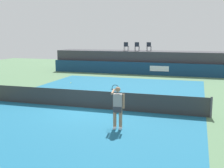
{
  "coord_description": "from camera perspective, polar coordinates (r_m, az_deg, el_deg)",
  "views": [
    {
      "loc": [
        5.55,
        -13.83,
        3.86
      ],
      "look_at": [
        0.73,
        2.0,
        1.0
      ],
      "focal_mm": 46.06,
      "sensor_mm": 36.0,
      "label": 1
    }
  ],
  "objects": [
    {
      "name": "ground_plane",
      "position": [
        18.13,
        -1.3,
        -2.48
      ],
      "size": [
        48.0,
        48.0,
        0.0
      ],
      "primitive_type": "plane",
      "color": "#4C704C"
    },
    {
      "name": "court_inner",
      "position": [
        15.39,
        -4.8,
        -4.74
      ],
      "size": [
        12.0,
        22.0,
        0.0
      ],
      "primitive_type": "cube",
      "color": "#16597A",
      "rests_on": "ground"
    },
    {
      "name": "sponsor_wall",
      "position": [
        28.07,
        5.43,
        3.09
      ],
      "size": [
        18.0,
        0.22,
        1.2
      ],
      "color": "navy",
      "rests_on": "ground"
    },
    {
      "name": "spectator_platform",
      "position": [
        29.78,
        6.12,
        4.43
      ],
      "size": [
        18.0,
        2.8,
        2.2
      ],
      "primitive_type": "cube",
      "color": "#38383D",
      "rests_on": "ground"
    },
    {
      "name": "spectator_chair_far_left",
      "position": [
        29.68,
        2.84,
        7.54
      ],
      "size": [
        0.45,
        0.45,
        0.89
      ],
      "color": "#1E232D",
      "rests_on": "spectator_platform"
    },
    {
      "name": "spectator_chair_left",
      "position": [
        29.51,
        4.99,
        7.5
      ],
      "size": [
        0.48,
        0.48,
        0.89
      ],
      "color": "#1E232D",
      "rests_on": "spectator_platform"
    },
    {
      "name": "spectator_chair_center",
      "position": [
        29.57,
        7.35,
        7.47
      ],
      "size": [
        0.44,
        0.44,
        0.89
      ],
      "color": "#1E232D",
      "rests_on": "spectator_platform"
    },
    {
      "name": "tennis_net",
      "position": [
        15.28,
        -4.83,
        -3.03
      ],
      "size": [
        12.4,
        0.02,
        0.95
      ],
      "primitive_type": "cube",
      "color": "#2D2D2D",
      "rests_on": "ground"
    },
    {
      "name": "net_post_far",
      "position": [
        14.24,
        19.1,
        -4.39
      ],
      "size": [
        0.1,
        0.1,
        1.0
      ],
      "primitive_type": "cylinder",
      "color": "#4C4C51",
      "rests_on": "ground"
    },
    {
      "name": "tennis_player",
      "position": [
        11.81,
        1.13,
        -4.4
      ],
      "size": [
        0.81,
        1.12,
        1.77
      ],
      "color": "white",
      "rests_on": "court_inner"
    },
    {
      "name": "tennis_ball",
      "position": [
        23.21,
        -8.16,
        0.23
      ],
      "size": [
        0.07,
        0.07,
        0.07
      ],
      "primitive_type": "sphere",
      "color": "#D8EA33",
      "rests_on": "court_inner"
    }
  ]
}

